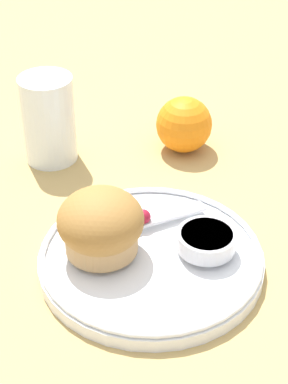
{
  "coord_description": "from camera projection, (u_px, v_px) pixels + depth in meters",
  "views": [
    {
      "loc": [
        -0.1,
        -0.5,
        0.44
      ],
      "look_at": [
        0.02,
        0.02,
        0.06
      ],
      "focal_mm": 60.0,
      "sensor_mm": 36.0,
      "label": 1
    }
  ],
  "objects": [
    {
      "name": "ground_plane",
      "position": [
        128.0,
        250.0,
        0.66
      ],
      "size": [
        3.0,
        3.0,
        0.0
      ],
      "primitive_type": "plane",
      "color": "tan"
    },
    {
      "name": "plate",
      "position": [
        151.0,
        258.0,
        0.64
      ],
      "size": [
        0.22,
        0.22,
        0.02
      ],
      "color": "white",
      "rests_on": "ground_plane"
    },
    {
      "name": "muffin",
      "position": [
        101.0,
        225.0,
        0.62
      ],
      "size": [
        0.08,
        0.08,
        0.07
      ],
      "color": "tan",
      "rests_on": "plate"
    },
    {
      "name": "cream_ramekin",
      "position": [
        207.0,
        240.0,
        0.63
      ],
      "size": [
        0.06,
        0.06,
        0.02
      ],
      "color": "silver",
      "rests_on": "plate"
    },
    {
      "name": "berry_pair",
      "position": [
        136.0,
        218.0,
        0.66
      ],
      "size": [
        0.03,
        0.02,
        0.02
      ],
      "color": "maroon",
      "rests_on": "plate"
    },
    {
      "name": "butter_knife",
      "position": [
        138.0,
        224.0,
        0.66
      ],
      "size": [
        0.15,
        0.05,
        0.0
      ],
      "rotation": [
        0.0,
        0.0,
        0.2
      ],
      "color": "silver",
      "rests_on": "plate"
    },
    {
      "name": "orange_fruit",
      "position": [
        184.0,
        125.0,
        0.81
      ],
      "size": [
        0.07,
        0.07,
        0.07
      ],
      "color": "orange",
      "rests_on": "ground_plane"
    },
    {
      "name": "juice_glass",
      "position": [
        49.0,
        119.0,
        0.78
      ],
      "size": [
        0.07,
        0.07,
        0.11
      ],
      "color": "silver",
      "rests_on": "ground_plane"
    }
  ]
}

